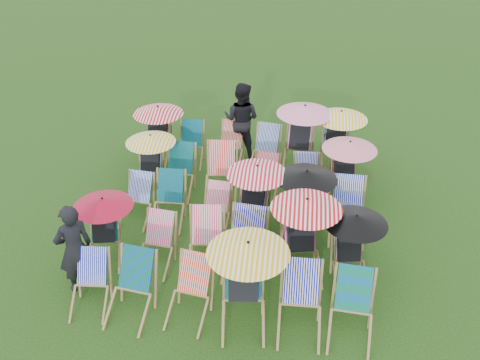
# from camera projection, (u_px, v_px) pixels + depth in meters

# --- Properties ---
(ground) EXTENTS (100.00, 100.00, 0.00)m
(ground) POSITION_uv_depth(u_px,v_px,m) (235.00, 229.00, 10.08)
(ground) COLOR black
(ground) RESTS_ON ground
(deckchair_0) EXTENTS (0.63, 0.84, 0.87)m
(deckchair_0) POSITION_uv_depth(u_px,v_px,m) (89.00, 285.00, 8.21)
(deckchair_0) COLOR olive
(deckchair_0) RESTS_ON ground
(deckchair_1) EXTENTS (0.78, 0.99, 0.98)m
(deckchair_1) POSITION_uv_depth(u_px,v_px,m) (130.00, 290.00, 8.05)
(deckchair_1) COLOR olive
(deckchair_1) RESTS_ON ground
(deckchair_2) EXTENTS (0.75, 0.94, 0.92)m
(deckchair_2) POSITION_uv_depth(u_px,v_px,m) (189.00, 293.00, 8.03)
(deckchair_2) COLOR olive
(deckchair_2) RESTS_ON ground
(deckchair_3) EXTENTS (1.21, 1.29, 1.43)m
(deckchair_3) POSITION_uv_depth(u_px,v_px,m) (245.00, 283.00, 7.78)
(deckchair_3) COLOR olive
(deckchair_3) RESTS_ON ground
(deckchair_4) EXTENTS (0.67, 0.93, 1.00)m
(deckchair_4) POSITION_uv_depth(u_px,v_px,m) (300.00, 304.00, 7.77)
(deckchair_4) COLOR olive
(deckchair_4) RESTS_ON ground
(deckchair_5) EXTENTS (0.72, 0.95, 0.98)m
(deckchair_5) POSITION_uv_depth(u_px,v_px,m) (352.00, 311.00, 7.68)
(deckchair_5) COLOR olive
(deckchair_5) RESTS_ON ground
(deckchair_6) EXTENTS (1.01, 1.10, 1.20)m
(deckchair_6) POSITION_uv_depth(u_px,v_px,m) (103.00, 229.00, 9.07)
(deckchair_6) COLOR olive
(deckchair_6) RESTS_ON ground
(deckchair_7) EXTENTS (0.68, 0.88, 0.88)m
(deckchair_7) POSITION_uv_depth(u_px,v_px,m) (156.00, 244.00, 9.03)
(deckchair_7) COLOR olive
(deckchair_7) RESTS_ON ground
(deckchair_8) EXTENTS (0.73, 0.95, 0.97)m
(deckchair_8) POSITION_uv_depth(u_px,v_px,m) (206.00, 243.00, 8.97)
(deckchair_8) COLOR olive
(deckchair_8) RESTS_ON ground
(deckchair_9) EXTENTS (0.78, 1.01, 1.03)m
(deckchair_9) POSITION_uv_depth(u_px,v_px,m) (245.00, 245.00, 8.89)
(deckchair_9) COLOR olive
(deckchair_9) RESTS_ON ground
(deckchair_10) EXTENTS (1.17, 1.27, 1.39)m
(deckchair_10) POSITION_uv_depth(u_px,v_px,m) (303.00, 236.00, 8.75)
(deckchair_10) COLOR olive
(deckchair_10) RESTS_ON ground
(deckchair_11) EXTENTS (1.02, 1.11, 1.21)m
(deckchair_11) POSITION_uv_depth(u_px,v_px,m) (351.00, 247.00, 8.64)
(deckchair_11) COLOR olive
(deckchair_11) RESTS_ON ground
(deckchair_12) EXTENTS (0.65, 0.85, 0.86)m
(deckchair_12) POSITION_uv_depth(u_px,v_px,m) (136.00, 200.00, 10.14)
(deckchair_12) COLOR olive
(deckchair_12) RESTS_ON ground
(deckchair_13) EXTENTS (0.62, 0.86, 0.93)m
(deckchair_13) POSITION_uv_depth(u_px,v_px,m) (168.00, 201.00, 10.06)
(deckchair_13) COLOR olive
(deckchair_13) RESTS_ON ground
(deckchair_14) EXTENTS (0.61, 0.80, 0.82)m
(deckchair_14) POSITION_uv_depth(u_px,v_px,m) (215.00, 210.00, 9.91)
(deckchair_14) COLOR olive
(deckchair_14) RESTS_ON ground
(deckchair_15) EXTENTS (1.11, 1.18, 1.32)m
(deckchair_15) POSITION_uv_depth(u_px,v_px,m) (253.00, 197.00, 9.75)
(deckchair_15) COLOR olive
(deckchair_15) RESTS_ON ground
(deckchair_16) EXTENTS (1.10, 1.16, 1.30)m
(deckchair_16) POSITION_uv_depth(u_px,v_px,m) (302.00, 202.00, 9.64)
(deckchair_16) COLOR olive
(deckchair_16) RESTS_ON ground
(deckchair_17) EXTENTS (0.70, 0.96, 1.02)m
(deckchair_17) POSITION_uv_depth(u_px,v_px,m) (348.00, 211.00, 9.71)
(deckchair_17) COLOR olive
(deckchair_17) RESTS_ON ground
(deckchair_18) EXTENTS (1.02, 1.08, 1.21)m
(deckchair_18) POSITION_uv_depth(u_px,v_px,m) (150.00, 162.00, 10.94)
(deckchair_18) COLOR olive
(deckchair_18) RESTS_ON ground
(deckchair_19) EXTENTS (0.69, 0.92, 0.97)m
(deckchair_19) POSITION_uv_depth(u_px,v_px,m) (178.00, 172.00, 10.90)
(deckchair_19) COLOR olive
(deckchair_19) RESTS_ON ground
(deckchair_20) EXTENTS (0.74, 0.99, 1.03)m
(deckchair_20) POSITION_uv_depth(u_px,v_px,m) (221.00, 173.00, 10.81)
(deckchair_20) COLOR olive
(deckchair_20) RESTS_ON ground
(deckchair_21) EXTENTS (0.65, 0.84, 0.85)m
(deckchair_21) POSITION_uv_depth(u_px,v_px,m) (264.00, 179.00, 10.77)
(deckchair_21) COLOR olive
(deckchair_21) RESTS_ON ground
(deckchair_22) EXTENTS (0.60, 0.82, 0.87)m
(deckchair_22) POSITION_uv_depth(u_px,v_px,m) (306.00, 180.00, 10.73)
(deckchair_22) COLOR olive
(deckchair_22) RESTS_ON ground
(deckchair_23) EXTENTS (1.08, 1.16, 1.28)m
(deckchair_23) POSITION_uv_depth(u_px,v_px,m) (346.00, 171.00, 10.57)
(deckchair_23) COLOR olive
(deckchair_23) RESTS_ON ground
(deckchair_24) EXTENTS (1.10, 1.15, 1.31)m
(deckchair_24) POSITION_uv_depth(u_px,v_px,m) (157.00, 134.00, 11.87)
(deckchair_24) COLOR olive
(deckchair_24) RESTS_ON ground
(deckchair_25) EXTENTS (0.61, 0.83, 0.88)m
(deckchair_25) POSITION_uv_depth(u_px,v_px,m) (190.00, 145.00, 11.95)
(deckchair_25) COLOR olive
(deckchair_25) RESTS_ON ground
(deckchair_26) EXTENTS (0.68, 0.88, 0.89)m
(deckchair_26) POSITION_uv_depth(u_px,v_px,m) (230.00, 146.00, 11.91)
(deckchair_26) COLOR olive
(deckchair_26) RESTS_ON ground
(deckchair_27) EXTENTS (0.74, 0.93, 0.92)m
(deckchair_27) POSITION_uv_depth(u_px,v_px,m) (265.00, 150.00, 11.72)
(deckchair_27) COLOR olive
(deckchair_27) RESTS_ON ground
(deckchair_28) EXTENTS (1.21, 1.27, 1.43)m
(deckchair_28) POSITION_uv_depth(u_px,v_px,m) (300.00, 136.00, 11.64)
(deckchair_28) COLOR olive
(deckchair_28) RESTS_ON ground
(deckchair_29) EXTENTS (1.14, 1.19, 1.35)m
(deckchair_29) POSITION_uv_depth(u_px,v_px,m) (337.00, 140.00, 11.57)
(deckchair_29) COLOR olive
(deckchair_29) RESTS_ON ground
(person_left) EXTENTS (0.70, 0.68, 1.61)m
(person_left) POSITION_uv_depth(u_px,v_px,m) (74.00, 249.00, 8.36)
(person_left) COLOR black
(person_left) RESTS_ON ground
(person_rear) EXTENTS (0.99, 0.85, 1.74)m
(person_rear) POSITION_uv_depth(u_px,v_px,m) (241.00, 119.00, 12.06)
(person_rear) COLOR black
(person_rear) RESTS_ON ground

